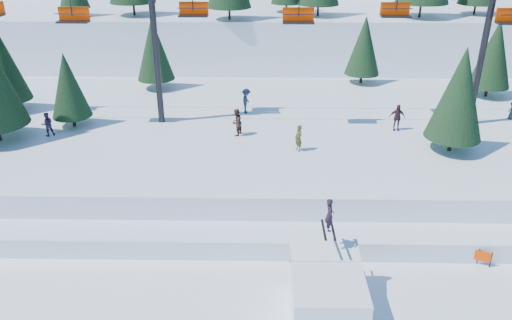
{
  "coord_description": "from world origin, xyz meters",
  "views": [
    {
      "loc": [
        -1.59,
        -15.54,
        15.47
      ],
      "look_at": [
        -1.98,
        6.0,
        5.2
      ],
      "focal_mm": 35.0,
      "sensor_mm": 36.0,
      "label": 1
    }
  ],
  "objects_px": {
    "banner_near": "(449,250)",
    "banner_far": "(461,252)",
    "chairlift": "(297,26)",
    "jump_kicker": "(327,292)"
  },
  "relations": [
    {
      "from": "banner_near",
      "to": "banner_far",
      "type": "distance_m",
      "value": 0.58
    },
    {
      "from": "chairlift",
      "to": "banner_near",
      "type": "xyz_separation_m",
      "value": [
        7.23,
        -12.66,
        -8.78
      ]
    },
    {
      "from": "banner_near",
      "to": "banner_far",
      "type": "bearing_deg",
      "value": -13.08
    },
    {
      "from": "chairlift",
      "to": "banner_near",
      "type": "relative_size",
      "value": 16.9
    },
    {
      "from": "banner_far",
      "to": "banner_near",
      "type": "bearing_deg",
      "value": 166.92
    },
    {
      "from": "chairlift",
      "to": "banner_near",
      "type": "bearing_deg",
      "value": -60.26
    },
    {
      "from": "banner_near",
      "to": "banner_far",
      "type": "xyz_separation_m",
      "value": [
        0.57,
        -0.13,
        0.0
      ]
    },
    {
      "from": "jump_kicker",
      "to": "chairlift",
      "type": "distance_m",
      "value": 18.57
    },
    {
      "from": "chairlift",
      "to": "banner_far",
      "type": "relative_size",
      "value": 17.54
    },
    {
      "from": "jump_kicker",
      "to": "banner_far",
      "type": "relative_size",
      "value": 1.84
    }
  ]
}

